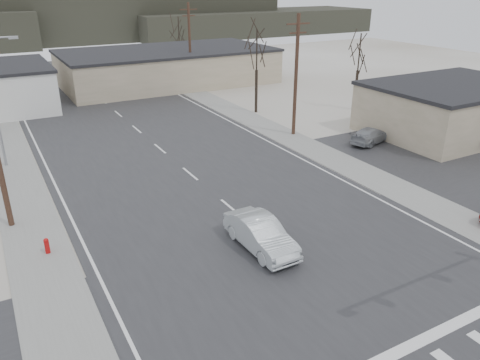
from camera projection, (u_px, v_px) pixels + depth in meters
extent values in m
plane|color=silver|center=(314.00, 278.00, 21.16)|extent=(140.00, 140.00, 0.00)
cube|color=#29292B|center=(185.00, 169.00, 33.19)|extent=(18.00, 110.00, 0.05)
cube|color=#29292B|center=(314.00, 277.00, 21.15)|extent=(90.00, 10.00, 0.04)
cube|color=#29292B|center=(479.00, 160.00, 34.91)|extent=(18.00, 20.00, 0.03)
cube|color=gray|center=(15.00, 173.00, 32.46)|extent=(3.00, 90.00, 0.06)
cube|color=gray|center=(272.00, 130.00, 41.94)|extent=(3.00, 90.00, 0.06)
cylinder|color=#A50C0C|center=(47.00, 248.00, 22.88)|extent=(0.24, 0.24, 0.70)
sphere|color=#A50C0C|center=(46.00, 241.00, 22.72)|extent=(0.24, 0.24, 0.24)
cube|color=tan|center=(168.00, 68.00, 60.16)|extent=(26.00, 14.00, 4.00)
cube|color=black|center=(167.00, 50.00, 59.31)|extent=(26.30, 14.30, 0.30)
cube|color=tan|center=(452.00, 110.00, 40.73)|extent=(14.00, 10.00, 4.00)
cube|color=black|center=(456.00, 85.00, 39.88)|extent=(14.30, 10.30, 0.30)
cylinder|color=#402B1D|center=(296.00, 77.00, 38.77)|extent=(0.30, 0.30, 10.00)
cube|color=#402B1D|center=(298.00, 24.00, 37.11)|extent=(2.20, 0.12, 0.12)
cube|color=#402B1D|center=(298.00, 33.00, 37.39)|extent=(1.60, 0.12, 0.12)
cylinder|color=#402B1D|center=(190.00, 46.00, 56.43)|extent=(0.30, 0.30, 10.00)
cube|color=#402B1D|center=(188.00, 9.00, 54.77)|extent=(2.20, 0.12, 0.12)
cube|color=#402B1D|center=(189.00, 16.00, 55.05)|extent=(1.60, 0.12, 0.12)
cube|color=gray|center=(13.00, 38.00, 31.30)|extent=(0.60, 0.25, 0.18)
cylinder|color=black|center=(256.00, 91.00, 46.78)|extent=(0.28, 0.28, 4.25)
cylinder|color=black|center=(257.00, 52.00, 45.27)|extent=(0.14, 0.14, 4.25)
cylinder|color=black|center=(180.00, 56.00, 68.81)|extent=(0.28, 0.28, 4.00)
cylinder|color=black|center=(179.00, 31.00, 67.39)|extent=(0.14, 0.14, 4.00)
cylinder|color=black|center=(356.00, 90.00, 47.86)|extent=(0.28, 0.28, 4.00)
cylinder|color=black|center=(359.00, 54.00, 46.44)|extent=(0.14, 0.14, 4.00)
cube|color=#333026|center=(103.00, 19.00, 103.15)|extent=(80.00, 18.00, 9.00)
cube|color=#333026|center=(253.00, 22.00, 114.67)|extent=(60.00, 18.00, 5.50)
imported|color=#AAB1B5|center=(261.00, 234.00, 23.12)|extent=(1.77, 4.86, 1.59)
imported|color=black|center=(72.00, 80.00, 58.96)|extent=(2.81, 5.48, 1.52)
imported|color=black|center=(17.00, 67.00, 68.21)|extent=(2.28, 3.78, 1.20)
imported|color=gray|center=(371.00, 135.00, 38.34)|extent=(4.69, 2.97, 1.27)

